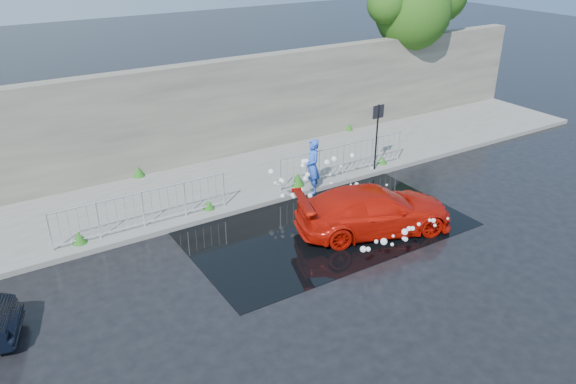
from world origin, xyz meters
name	(u,v)px	position (x,y,z in m)	size (l,w,h in m)	color
ground	(328,244)	(0.00, 0.00, 0.00)	(90.00, 90.00, 0.00)	black
pavement	(243,178)	(0.00, 5.00, 0.07)	(30.00, 4.00, 0.15)	slate
curb	(273,200)	(0.00, 3.00, 0.08)	(30.00, 0.25, 0.16)	slate
retaining_wall	(212,111)	(0.00, 7.20, 1.90)	(30.00, 0.60, 3.50)	#544E47
puddle	(322,224)	(0.50, 1.00, 0.01)	(8.00, 5.00, 0.01)	black
sign_post	(377,127)	(4.20, 3.10, 1.72)	(0.45, 0.06, 2.50)	black
tree	(418,7)	(9.78, 7.41, 4.76)	(4.97, 3.21, 6.38)	#332114
railing_left	(143,208)	(-4.00, 3.35, 0.74)	(5.05, 0.05, 1.10)	silver
railing_right	(343,158)	(3.00, 3.35, 0.74)	(5.05, 0.05, 1.10)	silver
weeds	(243,179)	(-0.26, 4.47, 0.33)	(12.17, 3.93, 0.45)	#235717
water_spray	(335,195)	(1.12, 1.23, 0.71)	(3.60, 5.38, 1.06)	white
red_car	(374,210)	(1.54, -0.04, 0.65)	(1.82, 4.47, 1.30)	#BB1207
person	(313,166)	(1.50, 3.00, 0.90)	(0.66, 0.43, 1.81)	blue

